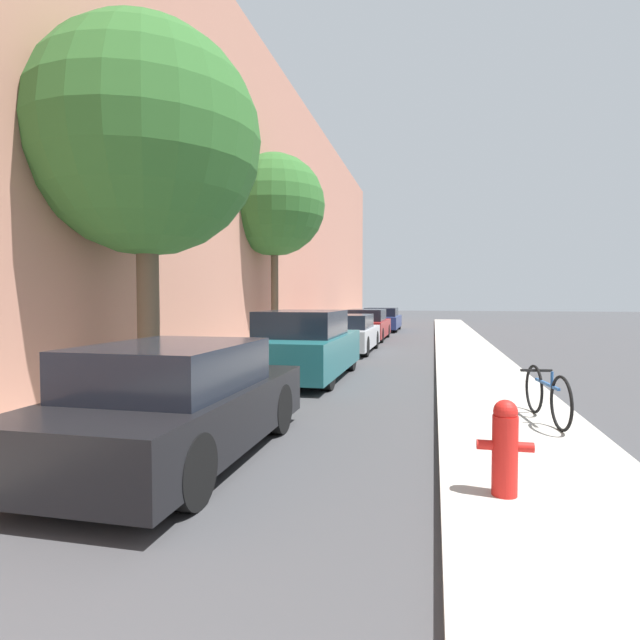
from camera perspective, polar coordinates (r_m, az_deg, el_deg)
The scene contains 13 objects.
ground_plane at distance 15.41m, azimuth 5.84°, elevation -4.26°, with size 120.00×120.00×0.00m, color #3D3D3F.
sidewalk_left at distance 16.01m, azimuth -4.54°, elevation -3.79°, with size 2.00×52.00×0.12m.
sidewalk_right at distance 15.33m, azimuth 16.70°, elevation -4.16°, with size 2.00×52.00×0.12m.
building_facade_left at distance 16.72m, azimuth -9.17°, elevation 14.32°, with size 0.70×52.00×10.49m.
parked_car_black at distance 5.91m, azimuth -15.75°, elevation -9.09°, with size 1.73×4.00×1.31m.
parked_car_teal at distance 11.34m, azimuth -1.78°, elevation -2.98°, with size 1.84×4.47×1.53m.
parked_car_silver at distance 16.96m, azimuth 3.14°, elevation -1.57°, with size 1.73×4.28×1.26m.
parked_car_red at distance 22.06m, azimuth 5.33°, elevation -0.59°, with size 1.69×4.62×1.33m.
parked_car_navy at distance 28.26m, azimuth 7.00°, elevation 0.04°, with size 1.90×4.44×1.28m.
street_tree_near at distance 9.38m, azimuth -19.08°, elevation 18.50°, with size 3.83×3.83×6.23m.
street_tree_far at distance 17.01m, azimuth -5.17°, elevation 12.76°, with size 3.32×3.32×6.40m.
fire_hydrant at distance 4.69m, azimuth 20.17°, elevation -13.24°, with size 0.46×0.21×0.82m.
bicycle at distance 7.61m, azimuth 24.21°, elevation -7.72°, with size 0.44×1.72×0.71m.
Camera 1 is at (1.83, 0.81, 1.80)m, focal length 28.33 mm.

